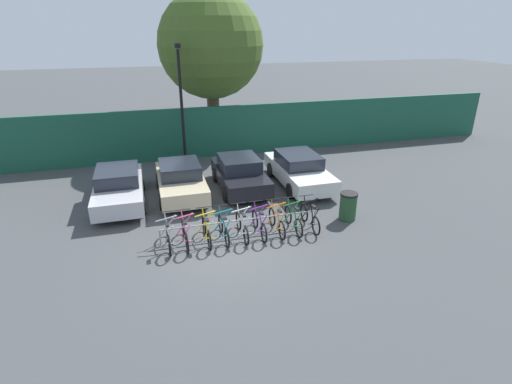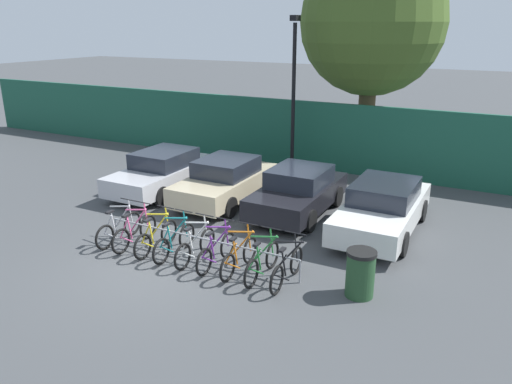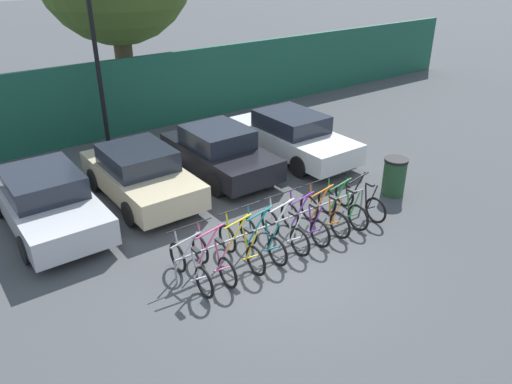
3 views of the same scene
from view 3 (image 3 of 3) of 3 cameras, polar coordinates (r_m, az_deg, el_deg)
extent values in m
plane|color=#424447|center=(10.70, 2.36, -8.33)|extent=(120.00, 120.00, 0.00)
cube|color=#19513D|center=(17.87, -17.18, 9.87)|extent=(36.00, 0.16, 2.64)
cylinder|color=gray|center=(11.19, 2.84, -3.30)|extent=(5.32, 0.04, 0.04)
cylinder|color=gray|center=(10.13, -9.15, -9.08)|extent=(0.04, 0.04, 0.55)
cylinder|color=gray|center=(12.98, 11.99, -0.80)|extent=(0.04, 0.04, 0.55)
torus|color=black|center=(9.70, -5.94, -10.25)|extent=(0.06, 0.66, 0.66)
torus|color=black|center=(10.46, -8.93, -7.40)|extent=(0.06, 0.66, 0.66)
cylinder|color=#B7B7BC|center=(10.01, -8.05, -6.85)|extent=(0.60, 0.04, 0.76)
cylinder|color=#B7B7BC|center=(9.80, -8.02, -5.47)|extent=(0.68, 0.04, 0.16)
cylinder|color=#B7B7BC|center=(9.80, -7.07, -8.03)|extent=(0.14, 0.04, 0.63)
cylinder|color=#B7B7BC|center=(9.64, -6.48, -8.46)|extent=(0.32, 0.03, 0.58)
cylinder|color=#B7B7BC|center=(9.86, -6.54, -9.79)|extent=(0.40, 0.03, 0.08)
cylinder|color=#B7B7BC|center=(10.24, -8.95, -5.90)|extent=(0.12, 0.04, 0.69)
cylinder|color=black|center=(10.02, -8.99, -4.25)|extent=(0.52, 0.03, 0.03)
cube|color=black|center=(9.54, -6.90, -6.61)|extent=(0.10, 0.22, 0.05)
torus|color=black|center=(9.92, -3.27, -9.19)|extent=(0.06, 0.66, 0.66)
torus|color=black|center=(10.67, -6.40, -6.49)|extent=(0.06, 0.66, 0.66)
cylinder|color=#E55993|center=(10.22, -5.44, -5.90)|extent=(0.60, 0.04, 0.76)
cylinder|color=#E55993|center=(10.02, -5.35, -4.54)|extent=(0.68, 0.04, 0.16)
cylinder|color=#E55993|center=(10.01, -4.41, -7.03)|extent=(0.14, 0.04, 0.63)
cylinder|color=#E55993|center=(9.86, -3.79, -7.44)|extent=(0.32, 0.03, 0.58)
cylinder|color=#E55993|center=(10.07, -3.90, -8.76)|extent=(0.40, 0.03, 0.08)
cylinder|color=#E55993|center=(10.45, -6.38, -5.00)|extent=(0.12, 0.04, 0.69)
cylinder|color=black|center=(10.23, -6.36, -3.37)|extent=(0.52, 0.03, 0.03)
cube|color=black|center=(9.76, -4.19, -5.62)|extent=(0.10, 0.22, 0.05)
torus|color=black|center=(10.24, -0.02, -7.86)|extent=(0.06, 0.66, 0.66)
torus|color=black|center=(10.96, -3.29, -5.35)|extent=(0.06, 0.66, 0.66)
cylinder|color=yellow|center=(10.53, -2.23, -4.73)|extent=(0.60, 0.04, 0.76)
cylinder|color=yellow|center=(10.34, -2.10, -3.38)|extent=(0.68, 0.04, 0.16)
cylinder|color=yellow|center=(10.33, -1.17, -5.80)|extent=(0.14, 0.04, 0.63)
cylinder|color=yellow|center=(10.18, -0.52, -6.16)|extent=(0.32, 0.03, 0.58)
cylinder|color=yellow|center=(10.39, -0.68, -7.47)|extent=(0.40, 0.03, 0.08)
cylinder|color=yellow|center=(10.75, -3.22, -3.88)|extent=(0.12, 0.04, 0.69)
cylinder|color=black|center=(10.54, -3.14, -2.27)|extent=(0.52, 0.03, 0.03)
cube|color=black|center=(10.09, -0.88, -4.39)|extent=(0.10, 0.22, 0.05)
torus|color=black|center=(10.52, 2.46, -6.83)|extent=(0.06, 0.66, 0.66)
torus|color=black|center=(11.23, -0.89, -4.45)|extent=(0.06, 0.66, 0.66)
cylinder|color=#197A7F|center=(10.81, 0.24, -3.81)|extent=(0.60, 0.04, 0.76)
cylinder|color=#197A7F|center=(10.62, 0.41, -2.48)|extent=(0.68, 0.04, 0.16)
cylinder|color=#197A7F|center=(10.61, 1.32, -4.83)|extent=(0.14, 0.04, 0.63)
cylinder|color=#197A7F|center=(10.47, 1.99, -5.17)|extent=(0.32, 0.03, 0.58)
cylinder|color=#197A7F|center=(10.67, 1.79, -6.46)|extent=(0.40, 0.03, 0.08)
cylinder|color=#197A7F|center=(11.03, -0.77, -3.01)|extent=(0.12, 0.04, 0.69)
cylinder|color=black|center=(10.82, -0.66, -1.42)|extent=(0.52, 0.03, 0.03)
cube|color=black|center=(10.38, 1.65, -3.44)|extent=(0.10, 0.22, 0.05)
torus|color=black|center=(10.86, 5.03, -5.74)|extent=(0.06, 0.66, 0.66)
torus|color=black|center=(11.55, 1.62, -3.51)|extent=(0.06, 0.66, 0.66)
cylinder|color=silver|center=(11.14, 2.80, -2.85)|extent=(0.60, 0.04, 0.76)
cylinder|color=silver|center=(10.96, 3.01, -1.54)|extent=(0.68, 0.04, 0.16)
cylinder|color=silver|center=(10.95, 3.90, -3.81)|extent=(0.14, 0.04, 0.63)
cylinder|color=silver|center=(10.81, 4.58, -4.13)|extent=(0.32, 0.03, 0.58)
cylinder|color=silver|center=(11.00, 4.34, -5.40)|extent=(0.40, 0.03, 0.08)
cylinder|color=silver|center=(11.35, 1.77, -2.09)|extent=(0.12, 0.04, 0.69)
cylinder|color=black|center=(11.15, 1.93, -0.53)|extent=(0.52, 0.03, 0.03)
cube|color=black|center=(10.72, 4.27, -2.45)|extent=(0.10, 0.22, 0.05)
torus|color=black|center=(11.21, 7.33, -4.75)|extent=(0.06, 0.66, 0.66)
torus|color=black|center=(11.88, 3.88, -2.65)|extent=(0.06, 0.66, 0.66)
cylinder|color=#752D99|center=(11.48, 5.11, -1.97)|extent=(0.60, 0.04, 0.76)
cylinder|color=#752D99|center=(11.30, 5.34, -0.70)|extent=(0.68, 0.04, 0.16)
cylinder|color=#752D99|center=(11.30, 6.21, -2.89)|extent=(0.14, 0.04, 0.63)
cylinder|color=#752D99|center=(11.16, 6.90, -3.19)|extent=(0.32, 0.03, 0.58)
cylinder|color=#752D99|center=(11.35, 6.64, -4.44)|extent=(0.40, 0.03, 0.08)
cylinder|color=#752D99|center=(11.69, 4.07, -1.25)|extent=(0.12, 0.04, 0.69)
cylinder|color=black|center=(11.49, 4.26, 0.28)|extent=(0.52, 0.03, 0.03)
cube|color=black|center=(11.08, 6.62, -1.55)|extent=(0.10, 0.22, 0.05)
torus|color=black|center=(11.60, 9.57, -3.77)|extent=(0.06, 0.66, 0.66)
torus|color=black|center=(12.24, 6.10, -1.80)|extent=(0.06, 0.66, 0.66)
cylinder|color=orange|center=(11.86, 7.36, -1.11)|extent=(0.60, 0.04, 0.76)
cylinder|color=orange|center=(11.69, 7.62, 0.13)|extent=(0.68, 0.04, 0.16)
cylinder|color=orange|center=(11.68, 8.47, -1.99)|extent=(0.14, 0.04, 0.63)
cylinder|color=orange|center=(11.55, 9.16, -2.26)|extent=(0.32, 0.03, 0.58)
cylinder|color=orange|center=(11.73, 8.87, -3.49)|extent=(0.40, 0.03, 0.08)
cylinder|color=orange|center=(12.06, 6.31, -0.43)|extent=(0.12, 0.04, 0.69)
cylinder|color=black|center=(11.87, 6.54, 1.06)|extent=(0.52, 0.03, 0.03)
cube|color=black|center=(11.46, 8.90, -0.68)|extent=(0.10, 0.22, 0.05)
torus|color=black|center=(11.99, 11.58, -2.89)|extent=(0.06, 0.66, 0.66)
torus|color=black|center=(12.61, 8.12, -1.02)|extent=(0.06, 0.66, 0.66)
cylinder|color=#288438|center=(12.24, 9.40, -0.34)|extent=(0.60, 0.04, 0.76)
cylinder|color=#288438|center=(12.07, 9.68, 0.88)|extent=(0.68, 0.04, 0.16)
cylinder|color=#288438|center=(12.06, 10.50, -1.17)|extent=(0.14, 0.04, 0.63)
cylinder|color=#288438|center=(11.94, 11.20, -1.43)|extent=(0.32, 0.03, 0.58)
cylinder|color=#288438|center=(12.11, 10.89, -2.63)|extent=(0.40, 0.03, 0.08)
cylinder|color=#288438|center=(12.43, 8.35, 0.31)|extent=(0.12, 0.04, 0.69)
cylinder|color=black|center=(12.25, 8.60, 1.77)|extent=(0.52, 0.03, 0.03)
cube|color=black|center=(11.86, 10.95, 0.11)|extent=(0.10, 0.22, 0.05)
torus|color=black|center=(12.40, 13.51, -2.04)|extent=(0.06, 0.66, 0.66)
torus|color=black|center=(13.01, 10.06, -0.28)|extent=(0.06, 0.66, 0.66)
cylinder|color=black|center=(12.65, 11.36, 0.41)|extent=(0.60, 0.04, 0.76)
cylinder|color=black|center=(12.48, 11.66, 1.60)|extent=(0.68, 0.04, 0.16)
cylinder|color=black|center=(12.48, 12.45, -0.39)|extent=(0.14, 0.04, 0.63)
cylinder|color=black|center=(12.35, 13.14, -0.62)|extent=(0.32, 0.03, 0.58)
cylinder|color=black|center=(12.52, 12.82, -1.80)|extent=(0.40, 0.03, 0.08)
cylinder|color=black|center=(12.83, 10.31, 1.03)|extent=(0.12, 0.04, 0.69)
cylinder|color=black|center=(12.65, 10.58, 2.45)|extent=(0.52, 0.03, 0.03)
cube|color=black|center=(12.28, 12.92, 0.87)|extent=(0.10, 0.22, 0.05)
cube|color=#B7B7BC|center=(12.77, -22.67, -1.42)|extent=(1.80, 4.32, 0.62)
cube|color=#1E232D|center=(12.63, -23.25, 1.06)|extent=(1.58, 1.99, 0.52)
cylinder|color=black|center=(13.88, -27.24, -1.28)|extent=(0.20, 0.64, 0.64)
cylinder|color=black|center=(14.15, -20.59, 0.59)|extent=(0.20, 0.64, 0.64)
cylinder|color=black|center=(11.67, -24.79, -5.98)|extent=(0.20, 0.64, 0.64)
cylinder|color=black|center=(11.98, -16.96, -3.64)|extent=(0.20, 0.64, 0.64)
cube|color=#C1B28E|center=(13.46, -12.98, 1.50)|extent=(1.80, 4.06, 0.62)
cube|color=#1E232D|center=(13.32, -13.41, 3.87)|extent=(1.58, 1.87, 0.52)
cylinder|color=black|center=(14.31, -17.94, 1.32)|extent=(0.20, 0.64, 0.64)
cylinder|color=black|center=(14.85, -11.79, 3.03)|extent=(0.20, 0.64, 0.64)
cylinder|color=black|center=(12.30, -14.18, -2.43)|extent=(0.20, 0.64, 0.64)
cylinder|color=black|center=(12.93, -7.26, -0.29)|extent=(0.20, 0.64, 0.64)
cube|color=black|center=(14.57, -4.17, 4.12)|extent=(1.80, 3.97, 0.62)
cube|color=#1E232D|center=(14.44, -4.45, 6.33)|extent=(1.58, 1.82, 0.52)
cylinder|color=black|center=(15.20, -9.20, 3.83)|extent=(0.20, 0.64, 0.64)
cylinder|color=black|center=(15.98, -3.78, 5.28)|extent=(0.20, 0.64, 0.64)
cylinder|color=black|center=(13.36, -4.56, 0.79)|extent=(0.20, 0.64, 0.64)
cylinder|color=black|center=(14.24, 1.27, 2.57)|extent=(0.20, 0.64, 0.64)
cube|color=silver|center=(15.84, 4.24, 6.02)|extent=(1.80, 4.52, 0.62)
cube|color=#1E232D|center=(15.73, 4.04, 8.08)|extent=(1.58, 2.08, 0.52)
cylinder|color=black|center=(16.40, -1.06, 5.90)|extent=(0.20, 0.64, 0.64)
cylinder|color=black|center=(17.39, 3.57, 7.08)|extent=(0.20, 0.64, 0.64)
cylinder|color=black|center=(14.50, 4.97, 2.92)|extent=(0.20, 0.64, 0.64)
cylinder|color=black|center=(15.60, 9.74, 4.39)|extent=(0.20, 0.64, 0.64)
cylinder|color=black|center=(16.51, -17.64, 13.64)|extent=(0.14, 0.14, 5.50)
cylinder|color=#234728|center=(13.88, 15.50, 1.57)|extent=(0.60, 0.60, 0.95)
cylinder|color=black|center=(13.67, 15.76, 3.52)|extent=(0.63, 0.63, 0.08)
cylinder|color=brown|center=(19.97, -14.64, 13.07)|extent=(0.67, 0.67, 3.45)
camera|label=1|loc=(5.35, 104.00, -1.54)|focal=28.00mm
camera|label=2|loc=(12.68, 62.79, 9.64)|focal=35.00mm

